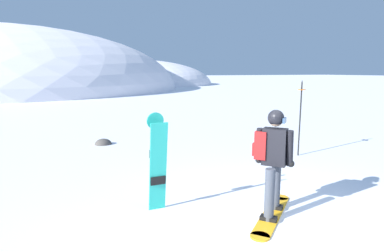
# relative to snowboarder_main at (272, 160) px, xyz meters

# --- Properties ---
(ground_plane) EXTENTS (300.00, 300.00, 0.00)m
(ground_plane) POSITION_rel_snowboarder_main_xyz_m (-0.20, -0.59, -0.92)
(ground_plane) COLOR white
(ridge_peak_main) EXTENTS (41.58, 37.42, 15.16)m
(ridge_peak_main) POSITION_rel_snowboarder_main_xyz_m (-8.58, 40.95, -0.92)
(ridge_peak_main) COLOR white
(ridge_peak_main) RESTS_ON ground
(ridge_peak_far) EXTENTS (25.45, 22.90, 8.30)m
(ridge_peak_far) POSITION_rel_snowboarder_main_xyz_m (9.88, 50.38, -0.92)
(ridge_peak_far) COLOR white
(ridge_peak_far) RESTS_ON ground
(snowboarder_main) EXTENTS (1.45, 1.32, 1.71)m
(snowboarder_main) POSITION_rel_snowboarder_main_xyz_m (0.00, 0.00, 0.00)
(snowboarder_main) COLOR orange
(snowboarder_main) RESTS_ON ground
(spare_snowboard) EXTENTS (0.28, 0.27, 1.65)m
(spare_snowboard) POSITION_rel_snowboarder_main_xyz_m (-1.61, 0.85, -0.08)
(spare_snowboard) COLOR #23B7A3
(spare_snowboard) RESTS_ON ground
(piste_marker_near) EXTENTS (0.20, 0.20, 2.06)m
(piste_marker_near) POSITION_rel_snowboarder_main_xyz_m (3.00, 2.81, 0.26)
(piste_marker_near) COLOR black
(piste_marker_near) RESTS_ON ground
(rock_mid) EXTENTS (0.43, 0.37, 0.30)m
(rock_mid) POSITION_rel_snowboarder_main_xyz_m (3.44, 4.68, -0.92)
(rock_mid) COLOR #383333
(rock_mid) RESTS_ON ground
(rock_small) EXTENTS (0.53, 0.45, 0.37)m
(rock_small) POSITION_rel_snowboarder_main_xyz_m (-1.77, 6.27, -0.92)
(rock_small) COLOR #4C4742
(rock_small) RESTS_ON ground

